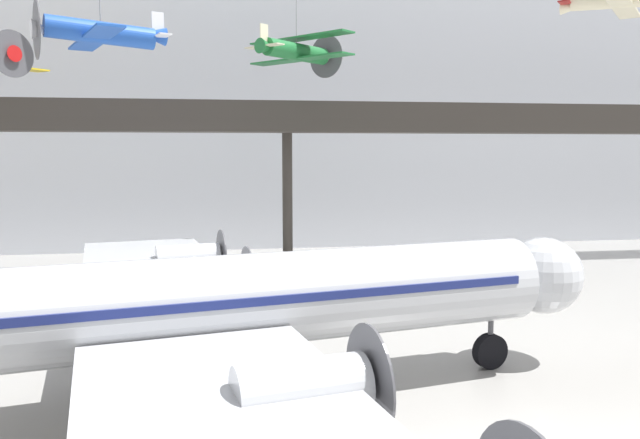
{
  "coord_description": "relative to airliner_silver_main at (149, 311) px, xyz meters",
  "views": [
    {
      "loc": [
        -4.46,
        -12.09,
        8.06
      ],
      "look_at": [
        -0.88,
        10.64,
        5.43
      ],
      "focal_mm": 35.0,
      "sensor_mm": 36.0,
      "label": 1
    }
  ],
  "objects": [
    {
      "name": "airliner_silver_main",
      "position": [
        0.0,
        0.0,
        0.0
      ],
      "size": [
        31.7,
        36.39,
        8.88
      ],
      "rotation": [
        0.0,
        0.0,
        0.19
      ],
      "color": "#B7BABF",
      "rests_on": "ground"
    },
    {
      "name": "hangar_back_wall",
      "position": [
        6.69,
        32.69,
        9.41
      ],
      "size": [
        140.0,
        3.0,
        25.29
      ],
      "color": "silver",
      "rests_on": "ground"
    },
    {
      "name": "suspended_plane_blue_trainer",
      "position": [
        -2.97,
        10.83,
        9.89
      ],
      "size": [
        6.02,
        6.98,
        8.5
      ],
      "rotation": [
        0.0,
        0.0,
        3.51
      ],
      "color": "#1E4CAD"
    },
    {
      "name": "suspended_plane_green_biplane",
      "position": [
        6.84,
        19.67,
        10.68
      ],
      "size": [
        6.32,
        6.5,
        7.78
      ],
      "rotation": [
        0.0,
        0.0,
        0.71
      ],
      "color": "#1E6B33"
    },
    {
      "name": "mezzanine_walkway",
      "position": [
        6.69,
        23.16,
        6.18
      ],
      "size": [
        110.0,
        3.2,
        11.12
      ],
      "color": "#38332D",
      "rests_on": "ground"
    }
  ]
}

